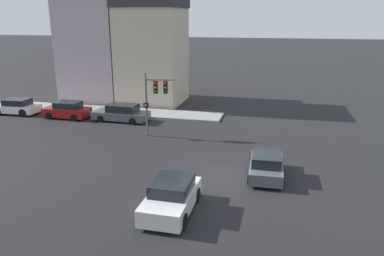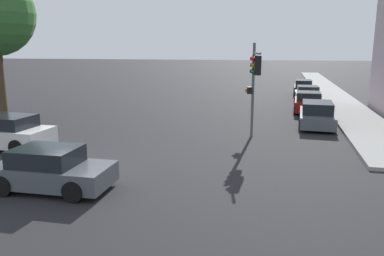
% 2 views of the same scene
% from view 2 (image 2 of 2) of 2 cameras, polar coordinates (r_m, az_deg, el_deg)
% --- Properties ---
extents(ground_plane, '(300.00, 300.00, 0.00)m').
position_cam_2_polar(ground_plane, '(15.05, -17.72, -5.90)').
color(ground_plane, black).
extents(sidewalk_strip, '(3.04, 60.00, 0.16)m').
position_cam_2_polar(sidewalk_strip, '(45.01, 19.80, 5.62)').
color(sidewalk_strip, gray).
rests_on(sidewalk_strip, ground_plane).
extents(traffic_signal, '(0.89, 2.29, 4.77)m').
position_cam_2_polar(traffic_signal, '(18.60, 9.48, 8.13)').
color(traffic_signal, '#515456').
rests_on(traffic_signal, ground_plane).
extents(crossing_car_0, '(3.89, 2.00, 1.38)m').
position_cam_2_polar(crossing_car_0, '(12.95, -20.71, -5.97)').
color(crossing_car_0, '#4C5156').
rests_on(crossing_car_0, ground_plane).
extents(crossing_car_1, '(4.08, 2.07, 1.52)m').
position_cam_2_polar(crossing_car_1, '(19.03, -26.40, -0.67)').
color(crossing_car_1, silver).
rests_on(crossing_car_1, ground_plane).
extents(parked_car_0, '(2.13, 4.87, 1.46)m').
position_cam_2_polar(parked_car_0, '(23.23, 18.47, 1.93)').
color(parked_car_0, '#4C5156').
rests_on(parked_car_0, ground_plane).
extents(parked_car_1, '(2.05, 4.07, 1.48)m').
position_cam_2_polar(parked_car_1, '(28.23, 17.27, 3.72)').
color(parked_car_1, maroon).
rests_on(parked_car_1, ground_plane).
extents(parked_car_2, '(2.09, 4.22, 1.41)m').
position_cam_2_polar(parked_car_2, '(33.59, 17.16, 4.91)').
color(parked_car_2, silver).
rests_on(parked_car_2, ground_plane).
extents(parked_car_3, '(1.91, 4.52, 1.52)m').
position_cam_2_polar(parked_car_3, '(38.75, 16.59, 5.87)').
color(parked_car_3, black).
rests_on(parked_car_3, ground_plane).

